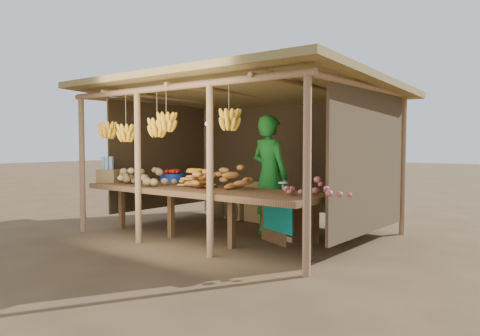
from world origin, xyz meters
The scene contains 13 objects.
ground centered at (0.00, 0.00, 0.00)m, with size 60.00×60.00×0.00m, color brown.
stall_structure centered at (-0.04, -0.10, 1.91)m, with size 4.70×3.50×2.43m.
counter centered at (0.00, -0.95, 0.74)m, with size 3.90×1.05×0.80m.
potato_heap centered at (-1.21, -1.04, 0.99)m, with size 1.09×0.65×0.37m, color tan, non-canonical shape.
sweet_potato_heap centered at (0.33, -0.89, 0.98)m, with size 1.12×0.67×0.36m, color #AE6C2C, non-canonical shape.
onion_heap centered at (1.90, -0.85, 0.98)m, with size 0.86×0.52×0.36m, color #BA5B5A, non-canonical shape.
banana_pile centered at (-0.19, -0.85, 0.97)m, with size 0.54×0.32×0.34m, color yellow, non-canonical shape.
tomato_basin centered at (-0.99, -0.53, 0.89)m, with size 0.42×0.42×0.22m.
bottle_box centered at (-1.87, -1.14, 0.96)m, with size 0.41×0.37×0.43m.
vendor centered at (0.48, 0.15, 0.94)m, with size 0.69×0.45×1.89m, color #1A7724.
tarp_crate centered at (0.98, -0.06, 0.37)m, with size 0.94×0.89×0.89m.
carton_stack centered at (-0.50, 1.01, 0.33)m, with size 1.04×0.45×0.74m.
burlap_sacks centered at (-1.03, 0.91, 0.25)m, with size 0.80×0.42×0.57m.
Camera 1 is at (4.64, -5.89, 1.44)m, focal length 35.00 mm.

